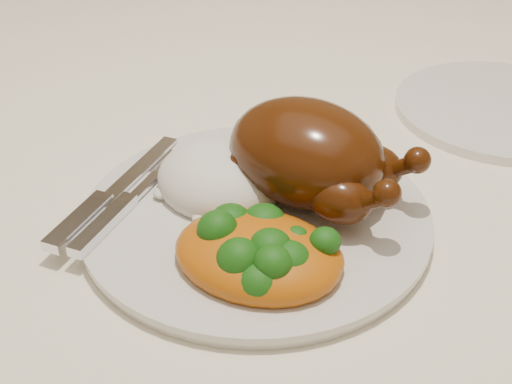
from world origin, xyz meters
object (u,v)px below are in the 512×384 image
at_px(dining_table, 190,185).
at_px(side_plate, 501,109).
at_px(roast_chicken, 310,155).
at_px(dinner_plate, 256,218).

bearing_deg(dining_table, side_plate, 21.80).
height_order(dining_table, roast_chicken, roast_chicken).
xyz_separation_m(dining_table, dinner_plate, (0.16, -0.16, 0.11)).
relative_size(dining_table, roast_chicken, 9.16).
bearing_deg(roast_chicken, side_plate, 72.75).
distance_m(dining_table, dinner_plate, 0.25).
bearing_deg(side_plate, roast_chicken, -116.45).
xyz_separation_m(side_plate, roast_chicken, (-0.12, -0.25, 0.05)).
xyz_separation_m(dinner_plate, roast_chicken, (0.03, 0.04, 0.05)).
xyz_separation_m(dining_table, roast_chicken, (0.19, -0.12, 0.16)).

